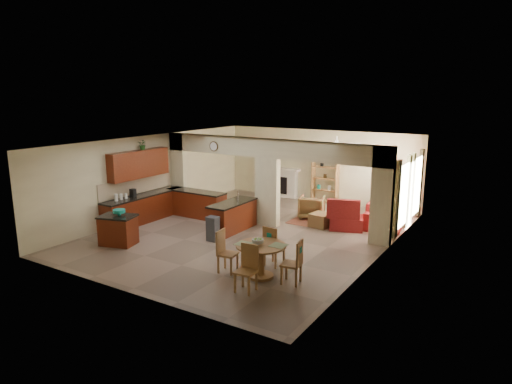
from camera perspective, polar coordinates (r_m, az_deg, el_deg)
The scene contains 39 objects.
floor at distance 14.08m, azimuth -0.67°, elevation -5.08°, with size 10.00×10.00×0.00m, color #796454.
ceiling at distance 13.50m, azimuth -0.70°, elevation 6.32°, with size 10.00×10.00×0.00m, color white.
wall_back at distance 18.07m, azimuth 7.89°, elevation 3.28°, with size 8.00×8.00×0.00m, color beige.
wall_front at distance 10.01m, azimuth -16.32°, elevation -4.56°, with size 8.00×8.00×0.00m, color beige.
wall_left at distance 16.19m, azimuth -12.72°, elevation 2.03°, with size 10.00×10.00×0.00m, color beige.
wall_right at distance 12.10m, azimuth 15.50°, elevation -1.59°, with size 10.00×10.00×0.00m, color beige.
partition_left_pier at distance 16.71m, azimuth -9.59°, elevation 2.48°, with size 0.60×0.25×2.80m, color beige.
partition_center_pier at distance 14.62m, azimuth 1.42°, elevation 0.04°, with size 0.80×0.25×2.20m, color beige.
partition_right_pier at distance 13.12m, azimuth 15.50°, elevation -0.52°, with size 0.60×0.25×2.80m, color beige.
partition_header at distance 14.38m, azimuth 1.45°, elevation 5.49°, with size 8.00×0.25×0.60m, color beige.
kitchen_counter at distance 15.71m, azimuth -11.26°, elevation -1.71°, with size 2.52×3.29×1.48m.
upper_cabinets at distance 15.43m, azimuth -14.41°, elevation 3.40°, with size 0.35×2.40×0.90m, color #471508.
peninsula at distance 14.18m, azimuth -2.97°, elevation -3.05°, with size 0.70×1.85×0.91m.
wall_clock at distance 15.37m, azimuth -5.31°, elevation 5.70°, with size 0.34×0.34×0.03m, color #4B3619.
rug at distance 15.30m, azimuth 7.39°, elevation -3.73°, with size 1.60×1.30×0.01m, color brown.
fireplace at distance 18.76m, azimuth 3.14°, elevation 1.28°, with size 1.60×0.35×1.20m.
shelving_unit at distance 17.85m, azimuth 8.63°, elevation 1.52°, with size 1.00×0.32×1.80m, color #905D31.
window_a at distance 14.32m, azimuth 17.98°, elevation -0.43°, with size 0.02×0.90×1.90m, color white.
window_b at distance 15.95m, azimuth 19.48°, elevation 0.74°, with size 0.02×0.90×1.90m, color white.
glazed_door at distance 15.17m, azimuth 18.73°, elevation -0.37°, with size 0.02×0.70×2.10m, color white.
drape_a_left at distance 13.76m, azimuth 17.20°, elevation -0.88°, with size 0.10×0.28×2.30m, color #3A1D17.
drape_a_right at distance 14.90m, azimuth 18.40°, elevation 0.03°, with size 0.10×0.28×2.30m, color #3A1D17.
drape_b_left at distance 15.38m, azimuth 18.84°, elevation 0.37°, with size 0.10×0.28×2.30m, color #3A1D17.
drape_b_right at distance 16.53m, azimuth 19.81°, elevation 1.11°, with size 0.10×0.28×2.30m, color #3A1D17.
ceiling_fan at distance 15.51m, azimuth 10.06°, elevation 6.04°, with size 1.00×1.00×0.10m, color white.
kitchen_island at distance 13.46m, azimuth -16.85°, elevation -4.56°, with size 1.13×0.94×0.85m.
teal_bowl at distance 13.36m, azimuth -16.75°, elevation -2.45°, with size 0.35×0.35×0.16m, color #149080.
trash_can at distance 13.28m, azimuth -5.41°, elevation -4.72°, with size 0.31×0.27×0.67m, color #2E2E31.
dining_table at distance 10.65m, azimuth 0.62°, elevation -7.98°, with size 1.17×1.17×0.80m.
fruit_bowl at distance 10.55m, azimuth 0.23°, elevation -6.19°, with size 0.27×0.27×0.15m, color #76C129.
sofa at distance 15.66m, azimuth 16.37°, elevation -2.22°, with size 1.10×2.82×0.82m, color maroon.
chaise at distance 14.68m, azimuth 11.25°, elevation -3.77°, with size 1.01×0.83×0.40m, color maroon.
armchair at distance 15.69m, azimuth 6.98°, elevation -1.89°, with size 0.82×0.84×0.76m, color maroon.
ottoman at distance 14.75m, azimuth 8.08°, elevation -3.51°, with size 0.60×0.60×0.43m, color maroon.
plant at distance 15.49m, azimuth -13.96°, elevation 5.78°, with size 0.31×0.27×0.34m, color #1A4412.
chair_north at distance 11.29m, azimuth 2.05°, elevation -6.62°, with size 0.47×0.47×1.02m.
chair_east at distance 10.32m, azimuth 4.90°, elevation -8.53°, with size 0.48×0.48×1.02m.
chair_south at distance 9.98m, azimuth -1.06°, elevation -9.24°, with size 0.45×0.45×1.02m.
chair_west at distance 10.99m, azimuth -3.94°, elevation -7.17°, with size 0.47×0.47×1.02m.
Camera 1 is at (7.23, -11.31, 4.24)m, focal length 32.00 mm.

